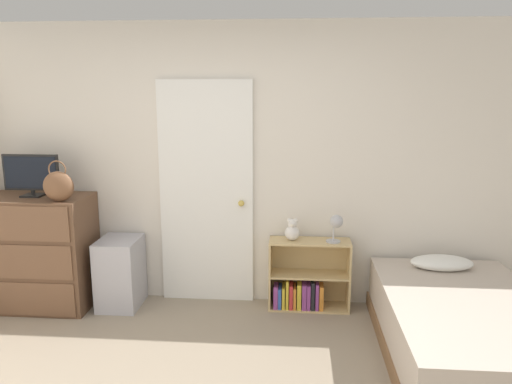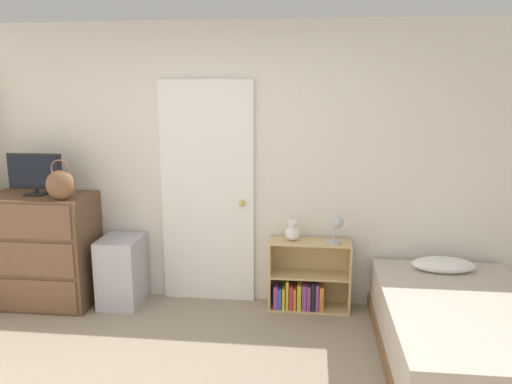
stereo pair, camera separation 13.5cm
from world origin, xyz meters
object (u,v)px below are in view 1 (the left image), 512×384
(handbag, at_px, (58,186))
(storage_bin, at_px, (120,273))
(tv, at_px, (31,174))
(desk_lamp, at_px, (336,224))
(bed, at_px, (465,330))
(teddy_bear, at_px, (292,231))
(bookshelf, at_px, (305,283))
(dresser, at_px, (39,252))

(handbag, relative_size, storage_bin, 0.55)
(tv, relative_size, desk_lamp, 2.00)
(bed, bearing_deg, teddy_bear, 147.70)
(handbag, xyz_separation_m, teddy_bear, (1.97, 0.31, -0.44))
(handbag, bearing_deg, bookshelf, 8.36)
(teddy_bear, xyz_separation_m, desk_lamp, (0.38, -0.04, 0.09))
(tv, bearing_deg, bed, -10.73)
(dresser, distance_m, bookshelf, 2.43)
(storage_bin, bearing_deg, bed, -14.16)
(teddy_bear, relative_size, desk_lamp, 0.79)
(teddy_bear, height_order, desk_lamp, desk_lamp)
(dresser, xyz_separation_m, storage_bin, (0.73, 0.05, -0.20))
(bed, bearing_deg, tv, 169.27)
(bookshelf, bearing_deg, bed, -35.04)
(tv, bearing_deg, handbag, -28.32)
(teddy_bear, bearing_deg, tv, -176.78)
(bookshelf, bearing_deg, storage_bin, -176.86)
(tv, xyz_separation_m, bookshelf, (2.43, 0.13, -0.99))
(teddy_bear, distance_m, bed, 1.59)
(bookshelf, bearing_deg, tv, -176.91)
(storage_bin, relative_size, bed, 0.34)
(tv, distance_m, desk_lamp, 2.72)
(tv, relative_size, bookshelf, 0.70)
(handbag, bearing_deg, tv, 151.68)
(handbag, height_order, desk_lamp, handbag)
(tv, bearing_deg, storage_bin, 2.97)
(handbag, height_order, bed, handbag)
(tv, xyz_separation_m, teddy_bear, (2.30, 0.13, -0.50))
(storage_bin, distance_m, teddy_bear, 1.62)
(handbag, distance_m, bookshelf, 2.31)
(dresser, bearing_deg, bookshelf, 3.43)
(handbag, bearing_deg, dresser, 152.49)
(tv, xyz_separation_m, bed, (3.58, -0.68, -0.99))
(handbag, bearing_deg, bed, -8.76)
(dresser, xyz_separation_m, desk_lamp, (2.67, 0.10, 0.30))
(bookshelf, bearing_deg, teddy_bear, -179.43)
(bookshelf, bearing_deg, desk_lamp, -9.11)
(bookshelf, xyz_separation_m, teddy_bear, (-0.12, -0.00, 0.49))
(teddy_bear, bearing_deg, handbag, -171.16)
(dresser, relative_size, storage_bin, 1.62)
(tv, bearing_deg, teddy_bear, 3.22)
(tv, relative_size, teddy_bear, 2.52)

